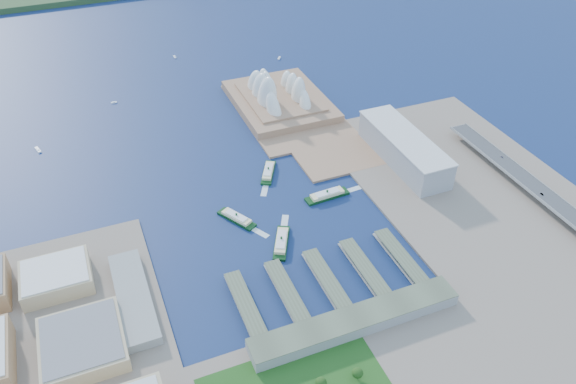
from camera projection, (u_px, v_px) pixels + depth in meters
name	position (u px, v px, depth m)	size (l,w,h in m)	color
ground	(284.00, 239.00, 604.34)	(3000.00, 3000.00, 0.00)	#0E1944
east_land	(496.00, 212.00, 638.51)	(240.00, 500.00, 3.00)	gray
peninsula	(286.00, 110.00, 827.06)	(135.00, 220.00, 3.00)	#9A7154
opera_house	(280.00, 86.00, 822.53)	(134.00, 180.00, 58.00)	white
toaster_building	(404.00, 149.00, 709.21)	(45.00, 155.00, 35.00)	gray
expressway	(546.00, 200.00, 644.61)	(26.00, 340.00, 11.85)	gray
west_buildings	(38.00, 353.00, 467.91)	(200.00, 280.00, 27.00)	#A77C53
ferry_wharves	(326.00, 280.00, 550.49)	(184.00, 90.00, 9.30)	#4F5842
terminal_building	(356.00, 321.00, 503.98)	(200.00, 28.00, 12.00)	gray
ferry_a	(236.00, 217.00, 627.18)	(12.60, 49.50, 9.36)	#0D3413
ferry_b	(268.00, 171.00, 698.35)	(12.76, 50.14, 9.48)	#0D3413
ferry_c	(281.00, 241.00, 595.35)	(13.46, 52.89, 10.00)	#0D3413
ferry_d	(327.00, 194.00, 660.03)	(13.80, 54.21, 10.25)	#0D3413
boat_a	(38.00, 150.00, 742.48)	(3.94, 15.76, 3.04)	white
boat_b	(114.00, 102.00, 846.98)	(3.01, 8.60, 2.32)	white
boat_c	(279.00, 58.00, 974.87)	(3.41, 11.69, 2.63)	white
boat_e	(175.00, 57.00, 978.71)	(3.44, 10.82, 2.66)	white
car_b	(542.00, 194.00, 642.51)	(1.47, 4.22, 1.39)	slate
car_c	(502.00, 157.00, 703.43)	(1.64, 4.03, 1.17)	slate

